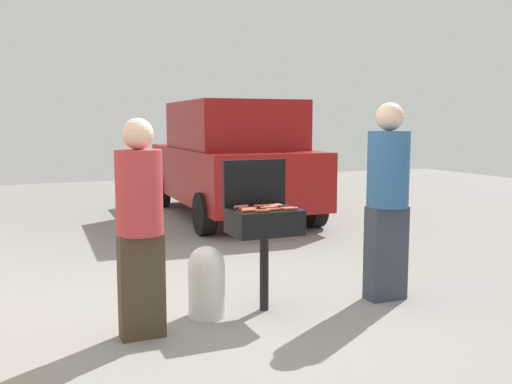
% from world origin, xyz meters
% --- Properties ---
extents(ground_plane, '(24.00, 24.00, 0.00)m').
position_xyz_m(ground_plane, '(0.00, 0.00, 0.00)').
color(ground_plane, gray).
extents(bbq_grill, '(0.60, 0.44, 0.91)m').
position_xyz_m(bbq_grill, '(0.28, -0.01, 0.77)').
color(bbq_grill, black).
rests_on(bbq_grill, ground).
extents(grill_lid_open, '(0.60, 0.05, 0.42)m').
position_xyz_m(grill_lid_open, '(0.28, 0.21, 1.12)').
color(grill_lid_open, black).
rests_on(grill_lid_open, bbq_grill).
extents(hot_dog_0, '(0.13, 0.03, 0.03)m').
position_xyz_m(hot_dog_0, '(0.11, -0.00, 0.93)').
color(hot_dog_0, '#AD4228').
rests_on(hot_dog_0, bbq_grill).
extents(hot_dog_1, '(0.13, 0.04, 0.03)m').
position_xyz_m(hot_dog_1, '(0.40, 0.06, 0.93)').
color(hot_dog_1, '#AD4228').
rests_on(hot_dog_1, bbq_grill).
extents(hot_dog_2, '(0.13, 0.04, 0.03)m').
position_xyz_m(hot_dog_2, '(0.11, 0.12, 0.93)').
color(hot_dog_2, '#C6593D').
rests_on(hot_dog_2, bbq_grill).
extents(hot_dog_3, '(0.13, 0.03, 0.03)m').
position_xyz_m(hot_dog_3, '(0.40, 0.09, 0.93)').
color(hot_dog_3, '#B74C33').
rests_on(hot_dog_3, bbq_grill).
extents(hot_dog_4, '(0.13, 0.04, 0.03)m').
position_xyz_m(hot_dog_4, '(0.19, -0.18, 0.93)').
color(hot_dog_4, '#AD4228').
rests_on(hot_dog_4, bbq_grill).
extents(hot_dog_5, '(0.13, 0.03, 0.03)m').
position_xyz_m(hot_dog_5, '(0.30, -0.15, 0.93)').
color(hot_dog_5, '#AD4228').
rests_on(hot_dog_5, bbq_grill).
extents(hot_dog_6, '(0.13, 0.04, 0.03)m').
position_xyz_m(hot_dog_6, '(0.29, -0.05, 0.93)').
color(hot_dog_6, '#AD4228').
rests_on(hot_dog_6, bbq_grill).
extents(hot_dog_7, '(0.13, 0.04, 0.03)m').
position_xyz_m(hot_dog_7, '(0.41, 0.03, 0.93)').
color(hot_dog_7, '#C6593D').
rests_on(hot_dog_7, bbq_grill).
extents(hot_dog_8, '(0.13, 0.03, 0.03)m').
position_xyz_m(hot_dog_8, '(0.28, 0.09, 0.93)').
color(hot_dog_8, '#B74C33').
rests_on(hot_dog_8, bbq_grill).
extents(hot_dog_9, '(0.13, 0.04, 0.03)m').
position_xyz_m(hot_dog_9, '(0.10, -0.08, 0.93)').
color(hot_dog_9, '#B74C33').
rests_on(hot_dog_9, bbq_grill).
extents(hot_dog_10, '(0.13, 0.03, 0.03)m').
position_xyz_m(hot_dog_10, '(0.46, -0.16, 0.93)').
color(hot_dog_10, '#B74C33').
rests_on(hot_dog_10, bbq_grill).
extents(hot_dog_11, '(0.13, 0.04, 0.03)m').
position_xyz_m(hot_dog_11, '(0.33, -0.01, 0.93)').
color(hot_dog_11, '#C6593D').
rests_on(hot_dog_11, bbq_grill).
extents(hot_dog_12, '(0.13, 0.03, 0.03)m').
position_xyz_m(hot_dog_12, '(0.08, -0.12, 0.93)').
color(hot_dog_12, '#AD4228').
rests_on(hot_dog_12, bbq_grill).
extents(hot_dog_13, '(0.13, 0.03, 0.03)m').
position_xyz_m(hot_dog_13, '(0.44, -0.13, 0.93)').
color(hot_dog_13, '#AD4228').
rests_on(hot_dog_13, bbq_grill).
extents(hot_dog_14, '(0.13, 0.04, 0.03)m').
position_xyz_m(hot_dog_14, '(0.12, -0.05, 0.93)').
color(hot_dog_14, '#AD4228').
rests_on(hot_dog_14, bbq_grill).
extents(propane_tank, '(0.32, 0.32, 0.62)m').
position_xyz_m(propane_tank, '(-0.25, 0.03, 0.32)').
color(propane_tank, silver).
rests_on(propane_tank, ground).
extents(person_left, '(0.36, 0.36, 1.70)m').
position_xyz_m(person_left, '(-0.86, -0.22, 0.92)').
color(person_left, '#3F3323').
rests_on(person_left, ground).
extents(person_right, '(0.39, 0.39, 1.85)m').
position_xyz_m(person_right, '(1.46, -0.16, 1.00)').
color(person_right, '#333847').
rests_on(person_right, ground).
extents(parked_minivan, '(2.15, 4.46, 2.02)m').
position_xyz_m(parked_minivan, '(1.79, 4.88, 1.03)').
color(parked_minivan, maroon).
rests_on(parked_minivan, ground).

